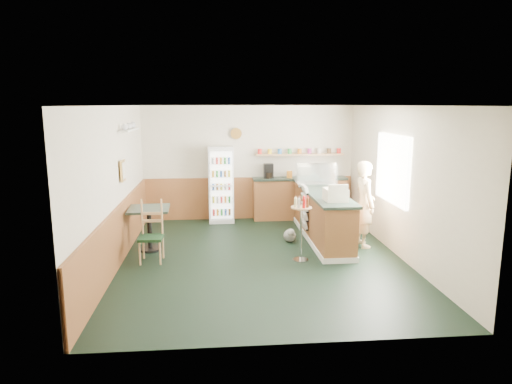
{
  "coord_description": "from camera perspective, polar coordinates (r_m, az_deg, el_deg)",
  "views": [
    {
      "loc": [
        -0.79,
        -7.78,
        2.72
      ],
      "look_at": [
        -0.04,
        0.6,
        1.1
      ],
      "focal_mm": 32.0,
      "sensor_mm": 36.0,
      "label": 1
    }
  ],
  "objects": [
    {
      "name": "condiment_stand",
      "position": [
        8.0,
        5.67,
        -3.35
      ],
      "size": [
        0.36,
        0.36,
        1.13
      ],
      "rotation": [
        0.0,
        0.0,
        0.18
      ],
      "color": "silver",
      "rests_on": "ground"
    },
    {
      "name": "drinks_fridge",
      "position": [
        10.68,
        -4.38,
        0.95
      ],
      "size": [
        0.58,
        0.52,
        1.76
      ],
      "color": "silver",
      "rests_on": "ground"
    },
    {
      "name": "back_counter",
      "position": [
        10.98,
        5.39,
        -0.55
      ],
      "size": [
        2.24,
        0.42,
        1.69
      ],
      "color": "#9D5F32",
      "rests_on": "ground"
    },
    {
      "name": "cash_register",
      "position": [
        8.32,
        9.89,
        -0.33
      ],
      "size": [
        0.39,
        0.41,
        0.22
      ],
      "primitive_type": "cube",
      "rotation": [
        0.0,
        0.0,
        0.02
      ],
      "color": "beige",
      "rests_on": "service_counter"
    },
    {
      "name": "cafe_chair",
      "position": [
        8.24,
        -12.94,
        -4.55
      ],
      "size": [
        0.41,
        0.41,
        1.08
      ],
      "rotation": [
        0.0,
        0.0,
        -0.03
      ],
      "color": "black",
      "rests_on": "ground"
    },
    {
      "name": "newspaper_rack",
      "position": [
        9.29,
        6.1,
        -1.89
      ],
      "size": [
        0.09,
        0.45,
        0.89
      ],
      "color": "black",
      "rests_on": "ground"
    },
    {
      "name": "dog_doorstop",
      "position": [
        9.21,
        4.26,
        -5.39
      ],
      "size": [
        0.25,
        0.32,
        0.3
      ],
      "rotation": [
        0.0,
        0.0,
        -0.43
      ],
      "color": "#999994",
      "rests_on": "ground"
    },
    {
      "name": "ground",
      "position": [
        8.28,
        0.66,
        -8.28
      ],
      "size": [
        6.0,
        6.0,
        0.0
      ],
      "primitive_type": "plane",
      "color": "black",
      "rests_on": "ground"
    },
    {
      "name": "cafe_table",
      "position": [
        8.8,
        -13.2,
        -3.48
      ],
      "size": [
        0.78,
        0.78,
        0.82
      ],
      "rotation": [
        0.0,
        0.0,
        0.04
      ],
      "color": "black",
      "rests_on": "ground"
    },
    {
      "name": "display_case",
      "position": [
        9.82,
        7.55,
        2.18
      ],
      "size": [
        0.84,
        0.44,
        0.48
      ],
      "color": "silver",
      "rests_on": "service_counter"
    },
    {
      "name": "service_counter",
      "position": [
        9.38,
        8.25,
        -3.15
      ],
      "size": [
        0.68,
        3.01,
        1.01
      ],
      "color": "#9D5F32",
      "rests_on": "ground"
    },
    {
      "name": "shopkeeper",
      "position": [
        9.01,
        13.4,
        -1.49
      ],
      "size": [
        0.44,
        0.58,
        1.67
      ],
      "primitive_type": "imported",
      "rotation": [
        0.0,
        0.0,
        1.65
      ],
      "color": "tan",
      "rests_on": "ground"
    },
    {
      "name": "room_envelope",
      "position": [
        8.61,
        -1.3,
        2.91
      ],
      "size": [
        5.04,
        6.02,
        2.72
      ],
      "color": "beige",
      "rests_on": "ground"
    }
  ]
}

